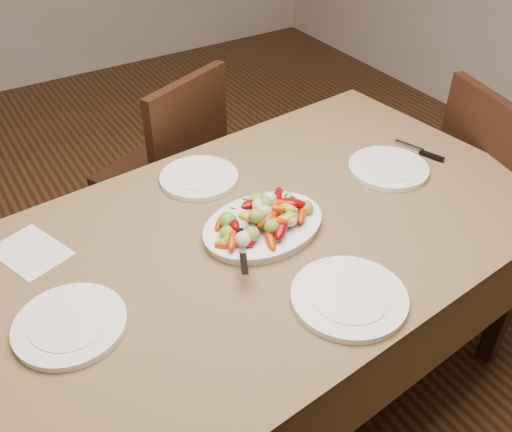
{
  "coord_description": "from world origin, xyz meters",
  "views": [
    {
      "loc": [
        -0.58,
        -1.27,
        1.8
      ],
      "look_at": [
        0.1,
        -0.19,
        0.82
      ],
      "focal_mm": 40.0,
      "sensor_mm": 36.0,
      "label": 1
    }
  ],
  "objects_px": {
    "chair_far": "(159,174)",
    "plate_left": "(70,325)",
    "plate_right": "(388,168)",
    "chair_right": "(504,198)",
    "plate_far": "(199,178)",
    "dining_table": "(256,322)",
    "serving_platter": "(263,228)",
    "plate_near": "(349,297)"
  },
  "relations": [
    {
      "from": "chair_far",
      "to": "plate_right",
      "type": "xyz_separation_m",
      "value": [
        0.51,
        -0.8,
        0.29
      ]
    },
    {
      "from": "chair_far",
      "to": "serving_platter",
      "type": "xyz_separation_m",
      "value": [
        -0.02,
        -0.85,
        0.3
      ]
    },
    {
      "from": "plate_far",
      "to": "plate_near",
      "type": "bearing_deg",
      "value": -84.38
    },
    {
      "from": "dining_table",
      "to": "chair_right",
      "type": "bearing_deg",
      "value": -2.11
    },
    {
      "from": "plate_right",
      "to": "plate_near",
      "type": "relative_size",
      "value": 0.9
    },
    {
      "from": "chair_right",
      "to": "plate_right",
      "type": "xyz_separation_m",
      "value": [
        -0.59,
        0.09,
        0.29
      ]
    },
    {
      "from": "dining_table",
      "to": "chair_far",
      "type": "bearing_deg",
      "value": 86.8
    },
    {
      "from": "plate_left",
      "to": "plate_far",
      "type": "xyz_separation_m",
      "value": [
        0.56,
        0.4,
        0.0
      ]
    },
    {
      "from": "dining_table",
      "to": "chair_right",
      "type": "relative_size",
      "value": 1.94
    },
    {
      "from": "plate_right",
      "to": "plate_far",
      "type": "bearing_deg",
      "value": 153.17
    },
    {
      "from": "plate_far",
      "to": "plate_near",
      "type": "relative_size",
      "value": 0.87
    },
    {
      "from": "plate_far",
      "to": "chair_far",
      "type": "bearing_deg",
      "value": 83.46
    },
    {
      "from": "dining_table",
      "to": "serving_platter",
      "type": "height_order",
      "value": "serving_platter"
    },
    {
      "from": "plate_right",
      "to": "plate_far",
      "type": "height_order",
      "value": "same"
    },
    {
      "from": "serving_platter",
      "to": "plate_far",
      "type": "bearing_deg",
      "value": 96.0
    },
    {
      "from": "chair_right",
      "to": "plate_left",
      "type": "height_order",
      "value": "chair_right"
    },
    {
      "from": "serving_platter",
      "to": "plate_near",
      "type": "height_order",
      "value": "serving_platter"
    },
    {
      "from": "chair_far",
      "to": "chair_right",
      "type": "relative_size",
      "value": 1.0
    },
    {
      "from": "plate_near",
      "to": "plate_left",
      "type": "bearing_deg",
      "value": 155.63
    },
    {
      "from": "chair_far",
      "to": "chair_right",
      "type": "xyz_separation_m",
      "value": [
        1.1,
        -0.89,
        0.0
      ]
    },
    {
      "from": "serving_platter",
      "to": "plate_left",
      "type": "relative_size",
      "value": 1.35
    },
    {
      "from": "chair_far",
      "to": "plate_near",
      "type": "relative_size",
      "value": 3.22
    },
    {
      "from": "dining_table",
      "to": "plate_far",
      "type": "height_order",
      "value": "plate_far"
    },
    {
      "from": "plate_far",
      "to": "plate_left",
      "type": "bearing_deg",
      "value": -144.09
    },
    {
      "from": "chair_far",
      "to": "serving_platter",
      "type": "distance_m",
      "value": 0.9
    },
    {
      "from": "chair_right",
      "to": "plate_near",
      "type": "relative_size",
      "value": 3.22
    },
    {
      "from": "plate_left",
      "to": "plate_right",
      "type": "height_order",
      "value": "same"
    },
    {
      "from": "serving_platter",
      "to": "plate_far",
      "type": "relative_size",
      "value": 1.42
    },
    {
      "from": "chair_far",
      "to": "plate_right",
      "type": "bearing_deg",
      "value": 99.0
    },
    {
      "from": "dining_table",
      "to": "plate_near",
      "type": "height_order",
      "value": "plate_near"
    },
    {
      "from": "plate_left",
      "to": "plate_near",
      "type": "height_order",
      "value": "same"
    },
    {
      "from": "plate_far",
      "to": "plate_near",
      "type": "xyz_separation_m",
      "value": [
        0.07,
        -0.68,
        0.0
      ]
    },
    {
      "from": "chair_right",
      "to": "plate_far",
      "type": "height_order",
      "value": "chair_right"
    },
    {
      "from": "chair_far",
      "to": "plate_near",
      "type": "distance_m",
      "value": 1.24
    },
    {
      "from": "serving_platter",
      "to": "plate_left",
      "type": "height_order",
      "value": "serving_platter"
    },
    {
      "from": "dining_table",
      "to": "serving_platter",
      "type": "bearing_deg",
      "value": -5.84
    },
    {
      "from": "chair_far",
      "to": "plate_left",
      "type": "relative_size",
      "value": 3.53
    },
    {
      "from": "plate_left",
      "to": "chair_right",
      "type": "bearing_deg",
      "value": 0.91
    },
    {
      "from": "chair_right",
      "to": "plate_left",
      "type": "relative_size",
      "value": 3.53
    },
    {
      "from": "serving_platter",
      "to": "plate_far",
      "type": "distance_m",
      "value": 0.34
    },
    {
      "from": "chair_far",
      "to": "serving_platter",
      "type": "height_order",
      "value": "chair_far"
    },
    {
      "from": "chair_right",
      "to": "serving_platter",
      "type": "bearing_deg",
      "value": 100.97
    }
  ]
}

